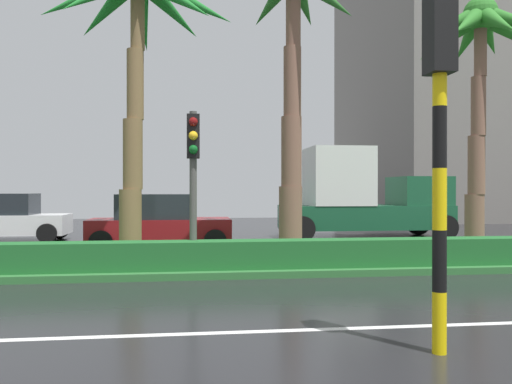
{
  "coord_description": "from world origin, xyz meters",
  "views": [
    {
      "loc": [
        4.37,
        -4.82,
        1.85
      ],
      "look_at": [
        6.6,
        12.64,
        1.78
      ],
      "focal_mm": 37.1,
      "sensor_mm": 36.0,
      "label": 1
    }
  ],
  "objects_px": {
    "palm_tree_centre": "(137,21)",
    "palm_tree_mid_right": "(480,50)",
    "palm_tree_centre_right": "(293,32)",
    "traffic_signal_foreground": "(439,99)",
    "box_truck_lead": "(363,198)",
    "traffic_signal_median_right": "(193,160)",
    "car_in_traffic_second": "(5,218)",
    "car_in_traffic_third": "(159,223)"
  },
  "relations": [
    {
      "from": "palm_tree_centre_right",
      "to": "traffic_signal_foreground",
      "type": "distance_m",
      "value": 8.23
    },
    {
      "from": "palm_tree_centre",
      "to": "traffic_signal_foreground",
      "type": "height_order",
      "value": "palm_tree_centre"
    },
    {
      "from": "palm_tree_mid_right",
      "to": "traffic_signal_median_right",
      "type": "height_order",
      "value": "palm_tree_mid_right"
    },
    {
      "from": "palm_tree_centre",
      "to": "traffic_signal_foreground",
      "type": "distance_m",
      "value": 9.15
    },
    {
      "from": "palm_tree_centre_right",
      "to": "traffic_signal_median_right",
      "type": "distance_m",
      "value": 4.57
    },
    {
      "from": "palm_tree_centre_right",
      "to": "palm_tree_mid_right",
      "type": "relative_size",
      "value": 1.12
    },
    {
      "from": "palm_tree_centre_right",
      "to": "box_truck_lead",
      "type": "distance_m",
      "value": 8.64
    },
    {
      "from": "traffic_signal_foreground",
      "to": "car_in_traffic_third",
      "type": "distance_m",
      "value": 11.71
    },
    {
      "from": "traffic_signal_foreground",
      "to": "car_in_traffic_second",
      "type": "bearing_deg",
      "value": -56.75
    },
    {
      "from": "palm_tree_centre_right",
      "to": "palm_tree_mid_right",
      "type": "xyz_separation_m",
      "value": [
        5.08,
        -0.03,
        -0.29
      ]
    },
    {
      "from": "palm_tree_centre",
      "to": "palm_tree_mid_right",
      "type": "relative_size",
      "value": 1.08
    },
    {
      "from": "traffic_signal_median_right",
      "to": "palm_tree_centre",
      "type": "bearing_deg",
      "value": 130.38
    },
    {
      "from": "traffic_signal_median_right",
      "to": "car_in_traffic_third",
      "type": "distance_m",
      "value": 5.29
    },
    {
      "from": "palm_tree_centre",
      "to": "car_in_traffic_second",
      "type": "distance_m",
      "value": 10.05
    },
    {
      "from": "palm_tree_centre",
      "to": "car_in_traffic_third",
      "type": "xyz_separation_m",
      "value": [
        0.33,
        3.32,
        -5.18
      ]
    },
    {
      "from": "palm_tree_mid_right",
      "to": "palm_tree_centre_right",
      "type": "bearing_deg",
      "value": 179.65
    },
    {
      "from": "palm_tree_centre",
      "to": "traffic_signal_median_right",
      "type": "height_order",
      "value": "palm_tree_centre"
    },
    {
      "from": "traffic_signal_foreground",
      "to": "car_in_traffic_second",
      "type": "xyz_separation_m",
      "value": [
        -9.4,
        14.34,
        -2.05
      ]
    },
    {
      "from": "car_in_traffic_second",
      "to": "palm_tree_centre_right",
      "type": "bearing_deg",
      "value": -35.85
    },
    {
      "from": "palm_tree_centre",
      "to": "car_in_traffic_third",
      "type": "bearing_deg",
      "value": 84.33
    },
    {
      "from": "palm_tree_centre_right",
      "to": "traffic_signal_median_right",
      "type": "xyz_separation_m",
      "value": [
        -2.56,
        -1.66,
        -3.4
      ]
    },
    {
      "from": "car_in_traffic_second",
      "to": "car_in_traffic_third",
      "type": "xyz_separation_m",
      "value": [
        5.67,
        -3.43,
        0.0
      ]
    },
    {
      "from": "palm_tree_centre_right",
      "to": "traffic_signal_foreground",
      "type": "xyz_separation_m",
      "value": [
        0.15,
        -7.66,
        -3.03
      ]
    },
    {
      "from": "palm_tree_centre",
      "to": "palm_tree_centre_right",
      "type": "bearing_deg",
      "value": 1.06
    },
    {
      "from": "palm_tree_centre_right",
      "to": "traffic_signal_foreground",
      "type": "bearing_deg",
      "value": -88.86
    },
    {
      "from": "palm_tree_centre",
      "to": "box_truck_lead",
      "type": "relative_size",
      "value": 1.16
    },
    {
      "from": "traffic_signal_median_right",
      "to": "car_in_traffic_second",
      "type": "bearing_deg",
      "value": 128.72
    },
    {
      "from": "traffic_signal_foreground",
      "to": "traffic_signal_median_right",
      "type": "bearing_deg",
      "value": -65.64
    },
    {
      "from": "traffic_signal_median_right",
      "to": "car_in_traffic_third",
      "type": "relative_size",
      "value": 0.8
    },
    {
      "from": "palm_tree_centre_right",
      "to": "box_truck_lead",
      "type": "bearing_deg",
      "value": 57.79
    },
    {
      "from": "palm_tree_centre",
      "to": "car_in_traffic_second",
      "type": "xyz_separation_m",
      "value": [
        -5.34,
        6.76,
        -5.18
      ]
    },
    {
      "from": "traffic_signal_foreground",
      "to": "car_in_traffic_second",
      "type": "height_order",
      "value": "traffic_signal_foreground"
    },
    {
      "from": "traffic_signal_foreground",
      "to": "car_in_traffic_third",
      "type": "bearing_deg",
      "value": -71.1
    },
    {
      "from": "traffic_signal_foreground",
      "to": "box_truck_lead",
      "type": "relative_size",
      "value": 0.66
    },
    {
      "from": "palm_tree_centre",
      "to": "palm_tree_mid_right",
      "type": "xyz_separation_m",
      "value": [
        9.0,
        0.04,
        -0.39
      ]
    },
    {
      "from": "palm_tree_centre",
      "to": "palm_tree_mid_right",
      "type": "bearing_deg",
      "value": 0.26
    },
    {
      "from": "box_truck_lead",
      "to": "palm_tree_centre",
      "type": "bearing_deg",
      "value": -141.02
    },
    {
      "from": "box_truck_lead",
      "to": "car_in_traffic_third",
      "type": "bearing_deg",
      "value": -157.96
    },
    {
      "from": "traffic_signal_median_right",
      "to": "car_in_traffic_third",
      "type": "bearing_deg",
      "value": 101.71
    },
    {
      "from": "car_in_traffic_second",
      "to": "car_in_traffic_third",
      "type": "relative_size",
      "value": 1.0
    },
    {
      "from": "palm_tree_centre_right",
      "to": "car_in_traffic_third",
      "type": "height_order",
      "value": "palm_tree_centre_right"
    },
    {
      "from": "palm_tree_centre_right",
      "to": "car_in_traffic_second",
      "type": "relative_size",
      "value": 1.79
    }
  ]
}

